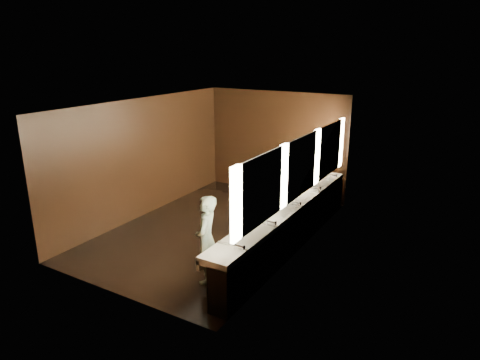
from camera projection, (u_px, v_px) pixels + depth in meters
The scene contains 10 objects.
floor at pixel (216, 229), 9.56m from camera, with size 6.00×6.00×0.00m, color black.
ceiling at pixel (213, 103), 8.72m from camera, with size 4.00×6.00×0.02m, color #2D2D2B.
wall_back at pixel (276, 143), 11.61m from camera, with size 4.00×0.02×2.80m, color black.
wall_front at pixel (108, 215), 6.67m from camera, with size 4.00×0.02×2.80m, color black.
wall_left at pixel (144, 158), 10.11m from camera, with size 0.02×6.00×2.80m, color black.
wall_right at pixel (302, 184), 8.17m from camera, with size 0.02×6.00×2.80m, color black.
sink_counter at pixel (290, 225), 8.54m from camera, with size 0.55×5.40×1.01m.
mirror_band at pixel (301, 166), 8.08m from camera, with size 0.06×5.03×1.15m.
person at pixel (206, 240), 7.25m from camera, with size 0.57×0.37×1.56m, color #91D2D8.
trash_bin at pixel (239, 269), 7.36m from camera, with size 0.32×0.32×0.50m, color black.
Camera 1 is at (4.92, -7.31, 3.90)m, focal length 32.00 mm.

